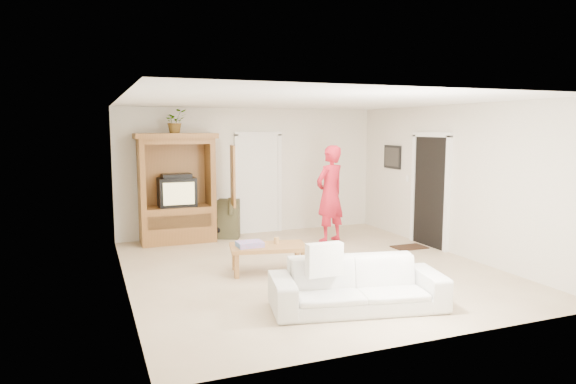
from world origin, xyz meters
The scene contains 19 objects.
floor centered at (0.00, 0.00, 0.00)m, with size 6.00×6.00×0.00m, color tan.
ceiling centered at (0.00, 0.00, 2.60)m, with size 6.00×6.00×0.00m, color white.
wall_back centered at (0.00, 3.00, 1.30)m, with size 5.50×5.50×0.00m, color silver.
wall_front centered at (0.00, -3.00, 1.30)m, with size 5.50×5.50×0.00m, color silver.
wall_left centered at (-2.75, 0.00, 1.30)m, with size 6.00×6.00×0.00m, color silver.
wall_right centered at (2.75, 0.00, 1.30)m, with size 6.00×6.00×0.00m, color silver.
armoire centered at (-1.58, 2.66, 0.91)m, with size 1.82×1.14×2.10m.
door_back centered at (0.15, 2.97, 1.02)m, with size 0.85×0.05×2.04m, color white.
doorway_right centered at (2.73, 0.60, 1.02)m, with size 0.05×0.90×2.04m, color black.
framed_picture centered at (2.73, 1.90, 1.60)m, with size 0.03×0.60×0.48m, color black.
doormat centered at (2.30, 0.60, 0.01)m, with size 0.60×0.40×0.02m, color #382316.
plant centered at (-1.60, 2.63, 2.32)m, with size 0.40×0.35×0.45m, color #4C7238.
man centered at (1.16, 1.61, 0.94)m, with size 0.68×0.45×1.87m, color red.
sofa centered at (-0.18, -1.88, 0.31)m, with size 2.10×0.82×0.61m, color silver.
coffee_table centered at (-0.67, 0.02, 0.37)m, with size 1.25×0.84×0.43m.
towel centered at (-0.96, 0.02, 0.47)m, with size 0.38×0.28×0.08m, color #DC498A.
candle centered at (-0.51, 0.08, 0.48)m, with size 0.08×0.08×0.10m, color tan.
backpack_black centered at (-0.81, 2.72, 0.18)m, with size 0.29×0.17×0.36m, color black, non-canonical shape.
backpack_olive centered at (-0.59, 2.63, 0.39)m, with size 0.41×0.30×0.78m, color #47442B, non-canonical shape.
Camera 1 is at (-3.18, -7.21, 2.21)m, focal length 32.00 mm.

